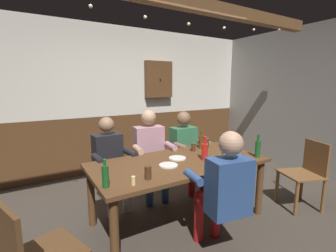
{
  "coord_description": "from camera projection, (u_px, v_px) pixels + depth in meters",
  "views": [
    {
      "loc": [
        -1.46,
        -2.03,
        1.59
      ],
      "look_at": [
        0.0,
        0.42,
        1.1
      ],
      "focal_mm": 25.47,
      "sensor_mm": 36.0,
      "label": 1
    }
  ],
  "objects": [
    {
      "name": "pint_glass_0",
      "position": [
        193.0,
        147.0,
        3.15
      ],
      "size": [
        0.06,
        0.06,
        0.11
      ],
      "primitive_type": "cylinder",
      "color": "#4C2D19",
      "rests_on": "dining_table"
    },
    {
      "name": "plate_0",
      "position": [
        177.0,
        158.0,
        2.82
      ],
      "size": [
        0.2,
        0.2,
        0.01
      ],
      "primitive_type": "cylinder",
      "color": "white",
      "rests_on": "dining_table"
    },
    {
      "name": "person_1",
      "position": [
        150.0,
        150.0,
        3.36
      ],
      "size": [
        0.58,
        0.56,
        1.25
      ],
      "rotation": [
        0.0,
        0.0,
        3.01
      ],
      "color": "#B78493",
      "rests_on": "ground_plane"
    },
    {
      "name": "back_wall_wainscot",
      "position": [
        118.0,
        142.0,
        4.58
      ],
      "size": [
        5.71,
        0.12,
        1.03
      ],
      "primitive_type": "cube",
      "color": "brown",
      "rests_on": "ground_plane"
    },
    {
      "name": "plate_1",
      "position": [
        168.0,
        165.0,
        2.57
      ],
      "size": [
        0.2,
        0.2,
        0.01
      ],
      "primitive_type": "cylinder",
      "color": "white",
      "rests_on": "dining_table"
    },
    {
      "name": "pint_glass_1",
      "position": [
        226.0,
        154.0,
        2.83
      ],
      "size": [
        0.07,
        0.07,
        0.11
      ],
      "primitive_type": "cylinder",
      "color": "white",
      "rests_on": "dining_table"
    },
    {
      "name": "ground_plane",
      "position": [
        187.0,
        226.0,
        2.73
      ],
      "size": [
        6.85,
        6.85,
        0.0
      ],
      "primitive_type": "plane",
      "color": "#423A33"
    },
    {
      "name": "bottle_2",
      "position": [
        205.0,
        151.0,
        2.77
      ],
      "size": [
        0.07,
        0.07,
        0.28
      ],
      "color": "red",
      "rests_on": "dining_table"
    },
    {
      "name": "person_0",
      "position": [
        110.0,
        159.0,
        3.06
      ],
      "size": [
        0.52,
        0.52,
        1.19
      ],
      "rotation": [
        0.0,
        0.0,
        3.21
      ],
      "color": "black",
      "rests_on": "ground_plane"
    },
    {
      "name": "string_lights",
      "position": [
        168.0,
        16.0,
        2.68
      ],
      "size": [
        4.03,
        0.04,
        0.16
      ],
      "color": "#F9EAB2"
    },
    {
      "name": "pint_glass_4",
      "position": [
        148.0,
        173.0,
        2.21
      ],
      "size": [
        0.07,
        0.07,
        0.12
      ],
      "primitive_type": "cylinder",
      "color": "#4C2D19",
      "rests_on": "dining_table"
    },
    {
      "name": "person_2",
      "position": [
        186.0,
        146.0,
        3.66
      ],
      "size": [
        0.54,
        0.54,
        1.19
      ],
      "rotation": [
        0.0,
        0.0,
        3.16
      ],
      "color": "#33724C",
      "rests_on": "ground_plane"
    },
    {
      "name": "person_3",
      "position": [
        224.0,
        188.0,
        2.16
      ],
      "size": [
        0.55,
        0.57,
        1.21
      ],
      "rotation": [
        0.0,
        0.0,
        -0.16
      ],
      "color": "#2D4C84",
      "rests_on": "ground_plane"
    },
    {
      "name": "dining_table",
      "position": [
        179.0,
        168.0,
        2.76
      ],
      "size": [
        2.0,
        0.98,
        0.73
      ],
      "color": "brown",
      "rests_on": "ground_plane"
    },
    {
      "name": "bottle_3",
      "position": [
        258.0,
        148.0,
        2.87
      ],
      "size": [
        0.06,
        0.06,
        0.28
      ],
      "color": "#195923",
      "rests_on": "dining_table"
    },
    {
      "name": "pint_glass_2",
      "position": [
        228.0,
        149.0,
        2.93
      ],
      "size": [
        0.07,
        0.07,
        0.16
      ],
      "primitive_type": "cylinder",
      "color": "#4C2D19",
      "rests_on": "dining_table"
    },
    {
      "name": "pint_glass_3",
      "position": [
        207.0,
        143.0,
        3.33
      ],
      "size": [
        0.07,
        0.07,
        0.13
      ],
      "primitive_type": "cylinder",
      "color": "#4C2D19",
      "rests_on": "dining_table"
    },
    {
      "name": "bottle_1",
      "position": [
        105.0,
        176.0,
        2.02
      ],
      "size": [
        0.06,
        0.06,
        0.25
      ],
      "color": "#195923",
      "rests_on": "dining_table"
    },
    {
      "name": "chair_empty_near_right",
      "position": [
        307.0,
        172.0,
        3.09
      ],
      "size": [
        0.57,
        0.57,
        0.88
      ],
      "rotation": [
        0.0,
        0.0,
        1.21
      ],
      "color": "brown",
      "rests_on": "ground_plane"
    },
    {
      "name": "wall_dart_cabinet",
      "position": [
        159.0,
        79.0,
        4.68
      ],
      "size": [
        0.56,
        0.15,
        0.7
      ],
      "color": "brown"
    },
    {
      "name": "back_wall_upper",
      "position": [
        116.0,
        72.0,
        4.35
      ],
      "size": [
        5.71,
        0.12,
        1.6
      ],
      "primitive_type": "cube",
      "color": "silver"
    },
    {
      "name": "bottle_0",
      "position": [
        201.0,
        142.0,
        3.27
      ],
      "size": [
        0.06,
        0.06,
        0.25
      ],
      "color": "#593314",
      "rests_on": "dining_table"
    },
    {
      "name": "table_candle",
      "position": [
        133.0,
        181.0,
        2.08
      ],
      "size": [
        0.04,
        0.04,
        0.08
      ],
      "primitive_type": "cylinder",
      "color": "#F9E08C",
      "rests_on": "dining_table"
    },
    {
      "name": "side_wall_concrete",
      "position": [
        330.0,
        102.0,
        3.98
      ],
      "size": [
        0.12,
        4.46,
        2.63
      ],
      "primitive_type": "cube",
      "color": "gray",
      "rests_on": "ground_plane"
    }
  ]
}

